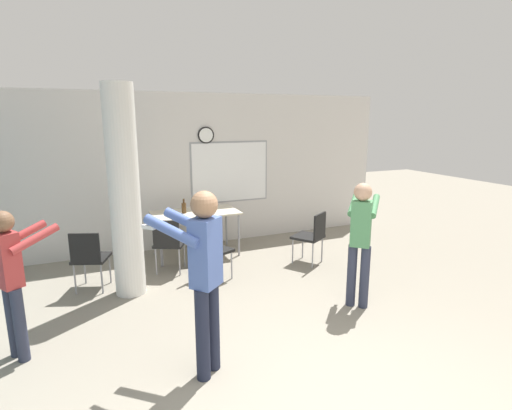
# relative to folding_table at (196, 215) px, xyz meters

# --- Properties ---
(wall_back) EXTENTS (8.00, 0.15, 2.80)m
(wall_back) POSITION_rel_folding_table_xyz_m (0.07, 0.64, 0.68)
(wall_back) COLOR silver
(wall_back) RESTS_ON ground_plane
(support_pillar) EXTENTS (0.40, 0.40, 2.80)m
(support_pillar) POSITION_rel_folding_table_xyz_m (-1.24, -1.14, 0.68)
(support_pillar) COLOR silver
(support_pillar) RESTS_ON ground_plane
(folding_table) EXTENTS (1.46, 0.78, 0.78)m
(folding_table) POSITION_rel_folding_table_xyz_m (0.00, 0.00, 0.00)
(folding_table) COLOR beige
(folding_table) RESTS_ON ground_plane
(bottle_on_table) EXTENTS (0.08, 0.08, 0.25)m
(bottle_on_table) POSITION_rel_folding_table_xyz_m (-0.20, 0.00, 0.15)
(bottle_on_table) COLOR #4C3319
(bottle_on_table) RESTS_ON folding_table
(waste_bin) EXTENTS (0.32, 0.32, 0.40)m
(waste_bin) POSITION_rel_folding_table_xyz_m (0.08, -0.64, -0.52)
(waste_bin) COLOR gray
(waste_bin) RESTS_ON ground_plane
(chair_table_front) EXTENTS (0.58, 0.58, 0.87)m
(chair_table_front) POSITION_rel_folding_table_xyz_m (-0.07, -1.09, -0.21)
(chair_table_front) COLOR black
(chair_table_front) RESTS_ON ground_plane
(chair_mid_room) EXTENTS (0.61, 0.61, 0.87)m
(chair_mid_room) POSITION_rel_folding_table_xyz_m (1.62, -1.17, -0.21)
(chair_mid_room) COLOR black
(chair_mid_room) RESTS_ON ground_plane
(chair_near_pillar) EXTENTS (0.57, 0.57, 0.87)m
(chair_near_pillar) POSITION_rel_folding_table_xyz_m (-1.73, -0.86, -0.21)
(chair_near_pillar) COLOR black
(chair_near_pillar) RESTS_ON ground_plane
(chair_table_left) EXTENTS (0.59, 0.59, 0.87)m
(chair_table_left) POSITION_rel_folding_table_xyz_m (-0.60, -0.63, -0.21)
(chair_table_left) COLOR black
(chair_table_left) RESTS_ON ground_plane
(person_playing_front) EXTENTS (0.66, 0.68, 1.76)m
(person_playing_front) POSITION_rel_folding_table_xyz_m (-0.79, -3.26, 0.31)
(person_playing_front) COLOR #1E2338
(person_playing_front) RESTS_ON ground_plane
(person_playing_side) EXTENTS (0.61, 0.63, 1.60)m
(person_playing_side) POSITION_rel_folding_table_xyz_m (1.39, -2.69, 0.22)
(person_playing_side) COLOR #2D3347
(person_playing_side) RESTS_ON ground_plane
(person_watching_back) EXTENTS (0.61, 0.53, 1.52)m
(person_watching_back) POSITION_rel_folding_table_xyz_m (-2.42, -2.28, 0.17)
(person_watching_back) COLOR #2D3347
(person_watching_back) RESTS_ON ground_plane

